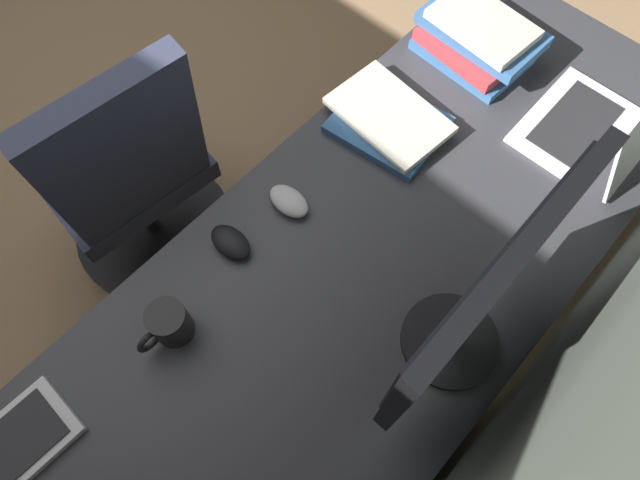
# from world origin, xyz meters

# --- Properties ---
(floor_plane) EXTENTS (5.25, 5.25, 0.00)m
(floor_plane) POSITION_xyz_m (0.00, 0.00, 0.00)
(floor_plane) COLOR #9E7A56
(desk) EXTENTS (2.16, 0.73, 0.73)m
(desk) POSITION_xyz_m (0.20, 1.58, 0.67)
(desk) COLOR #38383D
(desk) RESTS_ON ground
(drawer_pedestal) EXTENTS (0.40, 0.51, 0.69)m
(drawer_pedestal) POSITION_xyz_m (0.28, 1.60, 0.35)
(drawer_pedestal) COLOR #38383D
(drawer_pedestal) RESTS_ON ground
(monitor_primary) EXTENTS (0.48, 0.20, 0.47)m
(monitor_primary) POSITION_xyz_m (0.11, 1.80, 1.00)
(monitor_primary) COLOR black
(monitor_primary) RESTS_ON desk
(laptop_leftmost) EXTENTS (0.30, 0.27, 0.21)m
(laptop_leftmost) POSITION_xyz_m (-0.53, 1.76, 0.78)
(laptop_leftmost) COLOR white
(laptop_leftmost) RESTS_ON desk
(mouse_main) EXTENTS (0.06, 0.10, 0.03)m
(mouse_main) POSITION_xyz_m (0.26, 1.32, 0.75)
(mouse_main) COLOR black
(mouse_main) RESTS_ON desk
(mouse_spare) EXTENTS (0.06, 0.10, 0.03)m
(mouse_spare) POSITION_xyz_m (0.10, 1.35, 0.75)
(mouse_spare) COLOR silver
(mouse_spare) RESTS_ON desk
(book_stack_near) EXTENTS (0.23, 0.31, 0.12)m
(book_stack_near) POSITION_xyz_m (-0.55, 1.39, 0.79)
(book_stack_near) COLOR #38669E
(book_stack_near) RESTS_ON desk
(book_stack_far) EXTENTS (0.24, 0.30, 0.04)m
(book_stack_far) POSITION_xyz_m (-0.22, 1.37, 0.75)
(book_stack_far) COLOR #38669E
(book_stack_far) RESTS_ON desk
(coffee_mug) EXTENTS (0.12, 0.08, 0.10)m
(coffee_mug) POSITION_xyz_m (0.48, 1.38, 0.78)
(coffee_mug) COLOR black
(coffee_mug) RESTS_ON desk
(office_chair) EXTENTS (0.56, 0.58, 0.97)m
(office_chair) POSITION_xyz_m (0.26, 0.84, 0.46)
(office_chair) COLOR #383D56
(office_chair) RESTS_ON ground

